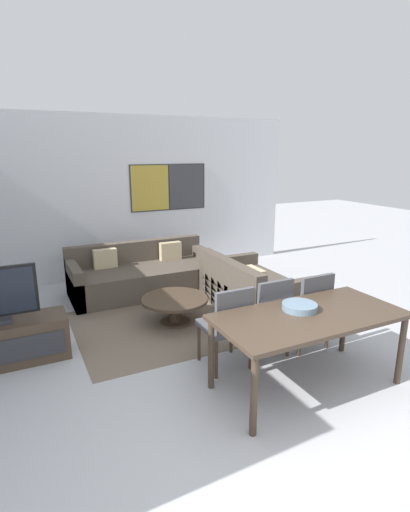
{
  "coord_description": "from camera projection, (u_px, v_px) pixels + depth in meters",
  "views": [
    {
      "loc": [
        -1.69,
        -1.9,
        2.21
      ],
      "look_at": [
        0.4,
        2.35,
        0.95
      ],
      "focal_mm": 28.0,
      "sensor_mm": 36.0,
      "label": 1
    }
  ],
  "objects": [
    {
      "name": "wall_back",
      "position": [
        118.0,
        198.0,
        6.97
      ],
      "size": [
        6.78,
        0.09,
        2.8
      ],
      "color": "silver",
      "rests_on": "ground_plane"
    },
    {
      "name": "ground_plane",
      "position": [
        297.0,
        460.0,
        2.93
      ],
      "size": [
        24.0,
        24.0,
        0.0
      ],
      "primitive_type": "plane",
      "color": "#B2B2B7"
    },
    {
      "name": "area_rug",
      "position": [
        175.0,
        322.0,
        5.27
      ],
      "size": [
        2.52,
        1.95,
        0.01
      ],
      "color": "#706051",
      "rests_on": "ground_plane"
    },
    {
      "name": "sofa_main",
      "position": [
        142.0,
        275.0,
        6.41
      ],
      "size": [
        2.27,
        0.98,
        0.76
      ],
      "color": "#51473D",
      "rests_on": "ground_plane"
    },
    {
      "name": "coffee_table",
      "position": [
        175.0,
        304.0,
        5.2
      ],
      "size": [
        0.87,
        0.87,
        0.35
      ],
      "color": "#423326",
      "rests_on": "ground_plane"
    },
    {
      "name": "sofa_side",
      "position": [
        249.0,
        291.0,
        5.68
      ],
      "size": [
        0.98,
        1.58,
        0.76
      ],
      "rotation": [
        0.0,
        0.0,
        1.57
      ],
      "color": "#51473D",
      "rests_on": "ground_plane"
    },
    {
      "name": "dining_chair_centre",
      "position": [
        268.0,
        312.0,
        4.31
      ],
      "size": [
        0.46,
        0.46,
        0.9
      ],
      "color": "#4C4C51",
      "rests_on": "ground_plane"
    },
    {
      "name": "dining_table",
      "position": [
        309.0,
        321.0,
        3.7
      ],
      "size": [
        1.79,
        0.86,
        0.74
      ],
      "color": "#423326",
      "rests_on": "ground_plane"
    },
    {
      "name": "fruit_bowl",
      "position": [
        300.0,
        306.0,
        3.78
      ],
      "size": [
        0.33,
        0.33,
        0.06
      ],
      "color": "slate",
      "rests_on": "dining_table"
    },
    {
      "name": "dining_chair_left",
      "position": [
        228.0,
        322.0,
        4.05
      ],
      "size": [
        0.46,
        0.46,
        0.9
      ],
      "color": "#4C4C51",
      "rests_on": "ground_plane"
    },
    {
      "name": "dining_chair_right",
      "position": [
        308.0,
        305.0,
        4.49
      ],
      "size": [
        0.46,
        0.46,
        0.9
      ],
      "color": "#4C4C51",
      "rests_on": "ground_plane"
    }
  ]
}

